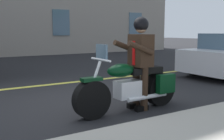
% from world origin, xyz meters
% --- Properties ---
extents(ground_plane, '(80.00, 80.00, 0.00)m').
position_xyz_m(ground_plane, '(0.00, 0.00, 0.00)').
color(ground_plane, black).
extents(lane_center_stripe, '(60.00, 0.16, 0.01)m').
position_xyz_m(lane_center_stripe, '(0.00, -2.00, 0.01)').
color(lane_center_stripe, '#E5DB4C').
rests_on(lane_center_stripe, ground_plane).
extents(motorcycle_main, '(2.22, 0.64, 1.26)m').
position_xyz_m(motorcycle_main, '(-0.55, 1.15, 0.45)').
color(motorcycle_main, black).
rests_on(motorcycle_main, ground_plane).
extents(rider_main, '(0.63, 0.56, 1.74)m').
position_xyz_m(rider_main, '(-0.74, 1.14, 1.04)').
color(rider_main, black).
rests_on(rider_main, ground_plane).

